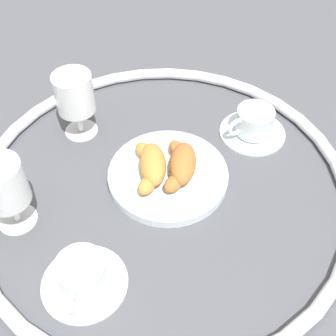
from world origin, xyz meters
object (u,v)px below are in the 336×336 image
croissant_large (181,164)px  juice_glass_left (75,96)px  croissant_small (151,165)px  coffee_cup_near (82,277)px  pastry_plate (168,175)px  coffee_cup_far (253,124)px  juice_glass_right (4,186)px

croissant_large → juice_glass_left: size_ratio=0.98×
croissant_small → coffee_cup_near: size_ratio=1.00×
pastry_plate → croissant_large: (0.00, -0.02, 0.03)m
coffee_cup_far → croissant_large: bearing=131.6°
croissant_large → juice_glass_left: bearing=60.2°
pastry_plate → juice_glass_left: juice_glass_left is taller
croissant_small → croissant_large: bearing=-84.8°
croissant_small → juice_glass_left: (0.13, 0.16, 0.05)m
pastry_plate → juice_glass_right: (-0.11, 0.26, 0.08)m
pastry_plate → coffee_cup_near: coffee_cup_near is taller
juice_glass_left → juice_glass_right: (-0.23, 0.07, -0.00)m
coffee_cup_near → coffee_cup_far: bearing=-39.2°
coffee_cup_near → juice_glass_right: bearing=49.5°
croissant_small → coffee_cup_far: 0.24m
croissant_large → croissant_small: 0.06m
pastry_plate → juice_glass_left: size_ratio=1.62×
juice_glass_left → juice_glass_right: same height
coffee_cup_near → croissant_small: bearing=-22.1°
coffee_cup_near → juice_glass_left: size_ratio=0.97×
pastry_plate → juice_glass_right: size_ratio=1.62×
croissant_large → coffee_cup_near: 0.27m
coffee_cup_far → juice_glass_right: (-0.24, 0.43, 0.07)m
juice_glass_left → juice_glass_right: 0.24m
juice_glass_right → pastry_plate: bearing=-67.6°
croissant_large → juice_glass_right: juice_glass_right is taller
croissant_large → croissant_small: bearing=95.2°
juice_glass_left → juice_glass_right: bearing=162.7°
pastry_plate → croissant_small: croissant_small is taller
croissant_small → juice_glass_right: 0.26m
croissant_large → croissant_small: same height
croissant_large → coffee_cup_far: size_ratio=1.01×
croissant_large → juice_glass_right: (-0.11, 0.28, 0.05)m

